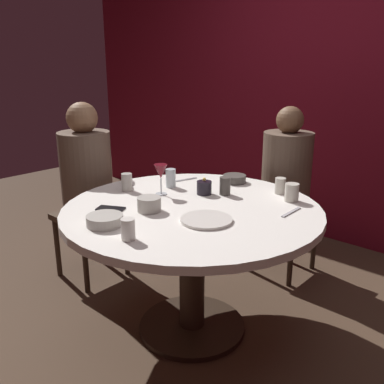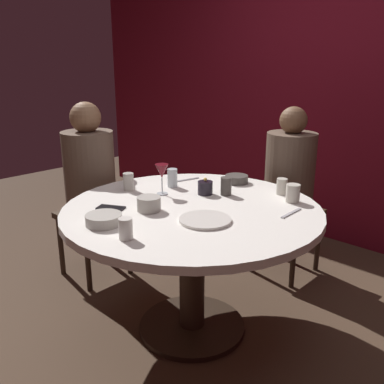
{
  "view_description": "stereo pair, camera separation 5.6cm",
  "coord_description": "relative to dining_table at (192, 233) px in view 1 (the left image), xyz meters",
  "views": [
    {
      "loc": [
        1.39,
        -1.55,
        1.47
      ],
      "look_at": [
        0.0,
        0.0,
        0.82
      ],
      "focal_mm": 39.45,
      "sensor_mm": 36.0,
      "label": 1
    },
    {
      "loc": [
        1.44,
        -1.51,
        1.47
      ],
      "look_at": [
        0.0,
        0.0,
        0.82
      ],
      "focal_mm": 39.45,
      "sensor_mm": 36.0,
      "label": 2
    }
  ],
  "objects": [
    {
      "name": "bowl_salad_center",
      "position": [
        -0.12,
        -0.46,
        0.17
      ],
      "size": [
        0.17,
        0.17,
        0.05
      ],
      "primitive_type": "cylinder",
      "color": "#B2ADA3",
      "rests_on": "dining_table"
    },
    {
      "name": "dinner_plate",
      "position": [
        0.19,
        -0.11,
        0.16
      ],
      "size": [
        0.25,
        0.25,
        0.01
      ],
      "primitive_type": "cylinder",
      "color": "silver",
      "rests_on": "dining_table"
    },
    {
      "name": "cup_center_front",
      "position": [
        0.08,
        -0.5,
        0.2
      ],
      "size": [
        0.06,
        0.06,
        0.09
      ],
      "primitive_type": "cylinder",
      "color": "silver",
      "rests_on": "dining_table"
    },
    {
      "name": "back_wall",
      "position": [
        0.0,
        1.8,
        0.71
      ],
      "size": [
        6.0,
        0.1,
        2.6
      ],
      "primitive_type": "cube",
      "color": "maroon",
      "rests_on": "ground"
    },
    {
      "name": "ground_plane",
      "position": [
        0.0,
        0.0,
        -0.59
      ],
      "size": [
        8.0,
        8.0,
        0.0
      ],
      "primitive_type": "plane",
      "color": "#4C3828"
    },
    {
      "name": "wine_glass",
      "position": [
        -0.27,
        0.04,
        0.28
      ],
      "size": [
        0.08,
        0.08,
        0.18
      ],
      "color": "silver",
      "rests_on": "dining_table"
    },
    {
      "name": "cup_near_candle",
      "position": [
        0.34,
        0.43,
        0.2
      ],
      "size": [
        0.08,
        0.08,
        0.1
      ],
      "primitive_type": "cylinder",
      "color": "beige",
      "rests_on": "dining_table"
    },
    {
      "name": "bowl_small_white",
      "position": [
        -0.11,
        0.52,
        0.17
      ],
      "size": [
        0.14,
        0.14,
        0.05
      ],
      "primitive_type": "cylinder",
      "color": "#4C4742",
      "rests_on": "dining_table"
    },
    {
      "name": "fork_near_plate",
      "position": [
        0.43,
        0.26,
        0.15
      ],
      "size": [
        0.02,
        0.18,
        0.01
      ],
      "primitive_type": "cube",
      "rotation": [
        0.0,
        0.0,
        0.03
      ],
      "color": "#B7B7BC",
      "rests_on": "dining_table"
    },
    {
      "name": "cell_phone",
      "position": [
        -0.28,
        -0.31,
        0.15
      ],
      "size": [
        0.16,
        0.13,
        0.01
      ],
      "primitive_type": "cube",
      "rotation": [
        0.0,
        0.0,
        2.05
      ],
      "color": "black",
      "rests_on": "dining_table"
    },
    {
      "name": "cup_by_left_diner",
      "position": [
        0.22,
        0.51,
        0.2
      ],
      "size": [
        0.06,
        0.06,
        0.09
      ],
      "primitive_type": "cylinder",
      "color": "beige",
      "rests_on": "dining_table"
    },
    {
      "name": "candle_holder",
      "position": [
        -0.09,
        0.21,
        0.19
      ],
      "size": [
        0.09,
        0.09,
        0.1
      ],
      "color": "black",
      "rests_on": "dining_table"
    },
    {
      "name": "seated_diner_left",
      "position": [
        -0.95,
        0.0,
        0.16
      ],
      "size": [
        0.4,
        0.4,
        1.22
      ],
      "rotation": [
        0.0,
        0.0,
        6.28
      ],
      "color": "#3F2D1E",
      "rests_on": "ground"
    },
    {
      "name": "bowl_serving_large",
      "position": [
        -0.12,
        -0.2,
        0.19
      ],
      "size": [
        0.12,
        0.12,
        0.07
      ],
      "primitive_type": "cylinder",
      "color": "#B2ADA3",
      "rests_on": "dining_table"
    },
    {
      "name": "cup_by_right_diner",
      "position": [
        -0.0,
        0.28,
        0.2
      ],
      "size": [
        0.06,
        0.06,
        0.1
      ],
      "primitive_type": "cylinder",
      "color": "#4C4742",
      "rests_on": "dining_table"
    },
    {
      "name": "knife_near_plate",
      "position": [
        -0.38,
        0.35,
        0.15
      ],
      "size": [
        0.06,
        0.18,
        0.01
      ],
      "primitive_type": "cube",
      "rotation": [
        0.0,
        0.0,
        -0.25
      ],
      "color": "#B7B7BC",
      "rests_on": "dining_table"
    },
    {
      "name": "cup_far_edge",
      "position": [
        -0.47,
        -0.04,
        0.2
      ],
      "size": [
        0.06,
        0.06,
        0.1
      ],
      "primitive_type": "cylinder",
      "color": "#B2ADA3",
      "rests_on": "dining_table"
    },
    {
      "name": "cup_beside_wine",
      "position": [
        -0.34,
        0.18,
        0.21
      ],
      "size": [
        0.06,
        0.06,
        0.11
      ],
      "primitive_type": "cylinder",
      "color": "silver",
      "rests_on": "dining_table"
    },
    {
      "name": "dining_table",
      "position": [
        0.0,
        0.0,
        0.0
      ],
      "size": [
        1.35,
        1.35,
        0.74
      ],
      "color": "white",
      "rests_on": "ground"
    },
    {
      "name": "seated_diner_back",
      "position": [
        0.0,
        0.97,
        0.14
      ],
      "size": [
        0.4,
        0.4,
        1.19
      ],
      "rotation": [
        0.0,
        0.0,
        4.71
      ],
      "color": "#3F2D1E",
      "rests_on": "ground"
    }
  ]
}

